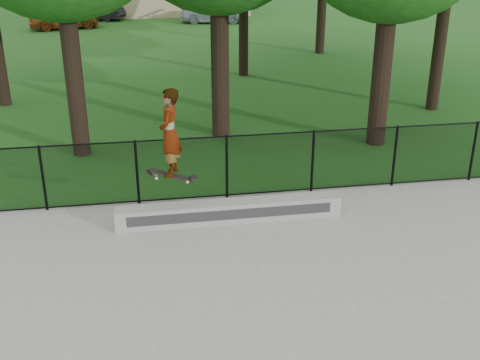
# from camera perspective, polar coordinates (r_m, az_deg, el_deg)

# --- Properties ---
(ground) EXTENTS (100.00, 100.00, 0.00)m
(ground) POSITION_cam_1_polar(r_m,az_deg,el_deg) (9.57, 16.81, -15.78)
(ground) COLOR #1E5919
(ground) RESTS_ON ground
(concrete_slab) EXTENTS (14.00, 12.00, 0.06)m
(concrete_slab) POSITION_cam_1_polar(r_m,az_deg,el_deg) (9.55, 16.83, -15.64)
(concrete_slab) COLOR gray
(concrete_slab) RESTS_ON ground
(grind_ledge) EXTENTS (4.75, 0.40, 0.44)m
(grind_ledge) POSITION_cam_1_polar(r_m,az_deg,el_deg) (12.65, -1.00, -2.99)
(grind_ledge) COLOR #9E9E99
(grind_ledge) RESTS_ON concrete_slab
(car_a) EXTENTS (4.28, 2.44, 1.38)m
(car_a) POSITION_cam_1_polar(r_m,az_deg,el_deg) (38.74, -16.40, 14.60)
(car_a) COLOR #9D461C
(car_a) RESTS_ON ground
(car_b) EXTENTS (3.99, 2.52, 1.36)m
(car_b) POSITION_cam_1_polar(r_m,az_deg,el_deg) (41.96, -13.83, 15.44)
(car_b) COLOR black
(car_b) RESTS_ON ground
(car_c) EXTENTS (3.98, 2.21, 1.19)m
(car_c) POSITION_cam_1_polar(r_m,az_deg,el_deg) (39.74, -2.57, 15.53)
(car_c) COLOR #A0AAB5
(car_c) RESTS_ON ground
(skater_airborne) EXTENTS (0.81, 0.72, 1.94)m
(skater_airborne) POSITION_cam_1_polar(r_m,az_deg,el_deg) (11.62, -6.69, 4.34)
(skater_airborne) COLOR black
(skater_airborne) RESTS_ON ground
(chainlink_fence) EXTENTS (16.06, 0.06, 1.50)m
(chainlink_fence) POSITION_cam_1_polar(r_m,az_deg,el_deg) (13.95, 6.90, 1.78)
(chainlink_fence) COLOR black
(chainlink_fence) RESTS_ON concrete_slab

